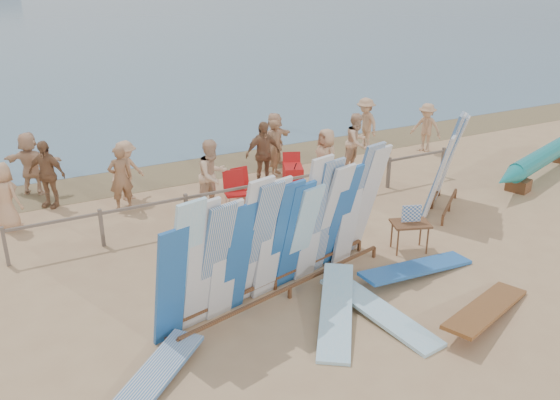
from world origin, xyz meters
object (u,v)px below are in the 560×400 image
side_surfboard_rack (445,166)px  flat_board_e (145,394)px  beachgoer_11 (31,163)px  beachgoer_3 (126,171)px  main_surfboard_rack (283,237)px  beachgoer_0 (5,196)px  flat_board_c (485,318)px  flat_board_a (378,316)px  beachgoer_extra_0 (426,127)px  beachgoer_8 (357,142)px  beachgoer_extra_1 (47,174)px  beachgoer_1 (121,178)px  beachgoer_2 (212,175)px  stroller (293,180)px  vendor_table (409,236)px  beachgoer_9 (365,123)px  beachgoer_7 (276,148)px  beach_chair_right (243,189)px  beachgoer_4 (263,154)px  beachgoer_5 (274,139)px  beach_chair_left (235,195)px  flat_board_d (416,274)px  flat_board_b (336,319)px  beachgoer_6 (326,159)px  outrigger_canoe (544,157)px

side_surfboard_rack → flat_board_e: (-8.75, -3.35, -1.21)m
beachgoer_11 → beachgoer_3: 2.75m
main_surfboard_rack → side_surfboard_rack: bearing=3.2°
beachgoer_0 → flat_board_c: bearing=-178.8°
flat_board_a → beachgoer_extra_0: 10.57m
beachgoer_0 → beachgoer_8: (9.86, -0.30, 0.06)m
main_surfboard_rack → beachgoer_3: 6.45m
beachgoer_0 → beachgoer_extra_1: bearing=-87.8°
beachgoer_1 → beachgoer_2: size_ratio=0.91×
stroller → side_surfboard_rack: bearing=-20.6°
flat_board_a → beachgoer_8: (4.25, 6.95, 0.89)m
vendor_table → beachgoer_11: bearing=152.1°
beachgoer_8 → beachgoer_9: size_ratio=1.02×
beachgoer_7 → beachgoer_8: (2.39, -0.72, 0.04)m
flat_board_c → beachgoer_7: (0.19, 8.63, 0.85)m
beachgoer_11 → flat_board_c: bearing=154.7°
beach_chair_right → beachgoer_4: 1.30m
vendor_table → beachgoer_5: (0.07, 6.69, 0.48)m
main_surfboard_rack → beach_chair_left: bearing=63.2°
flat_board_d → beach_chair_left: beach_chair_left is taller
flat_board_b → beachgoer_0: size_ratio=1.62×
beach_chair_right → beachgoer_1: beachgoer_1 is taller
beachgoer_2 → beachgoer_8: bearing=-10.1°
flat_board_d → beachgoer_11: (-6.41, 8.54, 0.88)m
beachgoer_5 → beachgoer_extra_1: bearing=-13.1°
flat_board_b → beachgoer_2: size_ratio=1.43×
vendor_table → beachgoer_extra_1: (-6.70, 6.41, 0.53)m
beach_chair_right → beachgoer_11: beachgoer_11 is taller
stroller → beachgoer_6: 1.16m
beachgoer_1 → flat_board_a: bearing=108.7°
stroller → beachgoer_5: beachgoer_5 is taller
flat_board_d → beachgoer_4: (-0.48, 6.19, 0.94)m
vendor_table → beachgoer_2: 5.19m
side_surfboard_rack → beachgoer_0: bearing=120.2°
beachgoer_5 → flat_board_b: bearing=54.7°
beachgoer_8 → flat_board_d: bearing=-138.0°
outrigger_canoe → beachgoer_1: size_ratio=3.64×
beachgoer_6 → beachgoer_3: bearing=-112.5°
main_surfboard_rack → flat_board_d: main_surfboard_rack is taller
beachgoer_5 → beach_chair_left: bearing=29.7°
vendor_table → beach_chair_left: size_ratio=1.24×
flat_board_d → beachgoer_7: bearing=-5.5°
side_surfboard_rack → flat_board_e: bearing=162.9°
beachgoer_7 → beachgoer_8: 2.49m
flat_board_e → beachgoer_9: beachgoer_9 is taller
beach_chair_left → beachgoer_4: size_ratio=0.47×
side_surfboard_rack → beachgoer_11: size_ratio=1.54×
beachgoer_0 → beachgoer_6: bearing=-139.2°
outrigger_canoe → beach_chair_right: outrigger_canoe is taller
outrigger_canoe → stroller: stroller is taller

